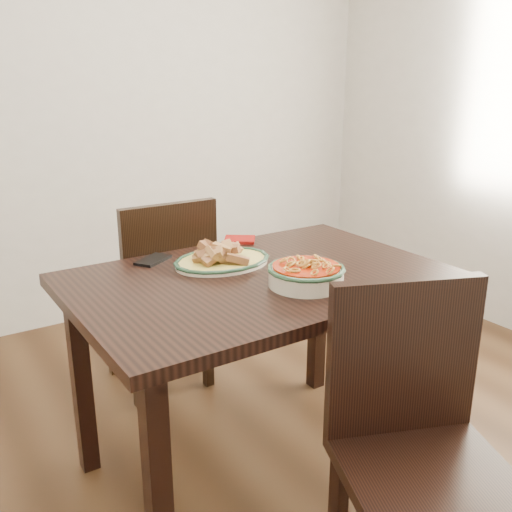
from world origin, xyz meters
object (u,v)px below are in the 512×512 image
chair_far (162,286)px  noodle_bowl (306,272)px  dining_table (259,301)px  fish_plate (222,252)px  chair_near (416,435)px  smartphone (153,260)px

chair_far → noodle_bowl: size_ratio=3.59×
dining_table → noodle_bowl: 0.23m
fish_plate → dining_table: bearing=-73.8°
fish_plate → noodle_bowl: (0.12, -0.33, -0.00)m
chair_near → smartphone: 1.07m
dining_table → fish_plate: size_ratio=3.56×
noodle_bowl → smartphone: size_ratio=1.82×
chair_near → smartphone: chair_near is taller
fish_plate → noodle_bowl: fish_plate is taller
dining_table → smartphone: (-0.24, 0.33, 0.10)m
chair_far → smartphone: bearing=64.1°
chair_far → fish_plate: chair_far is taller
fish_plate → noodle_bowl: size_ratio=1.40×
chair_near → fish_plate: (-0.09, 0.83, 0.30)m
chair_near → noodle_bowl: chair_near is taller
fish_plate → smartphone: 0.26m
chair_near → fish_plate: chair_near is taller
chair_near → dining_table: bearing=115.8°
fish_plate → smartphone: (-0.19, 0.16, -0.04)m
dining_table → chair_near: 0.69m
fish_plate → chair_far: bearing=90.2°
chair_far → noodle_bowl: chair_far is taller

